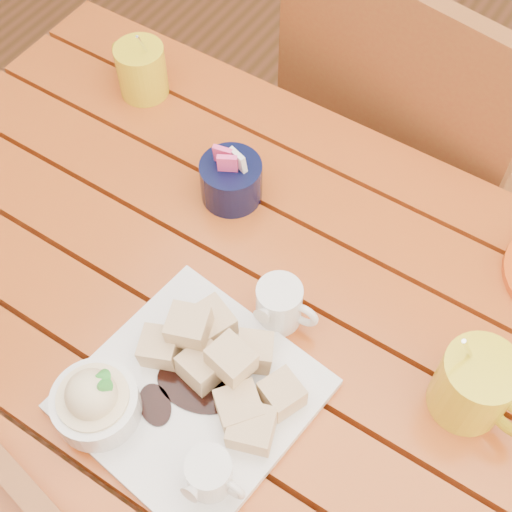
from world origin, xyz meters
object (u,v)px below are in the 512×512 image
Objects in this scene: dessert_plate at (174,394)px; chair_far at (408,147)px; table at (235,340)px; coffee_mug_left at (141,69)px; coffee_mug_right at (476,386)px.

dessert_plate is 0.31× the size of chair_far.
chair_far is at bearing 88.13° from table.
coffee_mug_left is at bearing 48.61° from chair_far.
dessert_plate is at bearing -35.87° from coffee_mug_left.
coffee_mug_right is at bearing 7.49° from table.
coffee_mug_right is at bearing 33.13° from dessert_plate.
coffee_mug_left is at bearing 176.92° from coffee_mug_right.
coffee_mug_left is 0.56m from chair_far.
coffee_mug_right is at bearing -5.76° from coffee_mug_left.
coffee_mug_right reaches higher than coffee_mug_left.
table is 0.37m from coffee_mug_right.
table is at bearing 96.86° from chair_far.
coffee_mug_left is at bearing 131.97° from dessert_plate.
table is 0.21m from dessert_plate.
chair_far reaches higher than dessert_plate.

